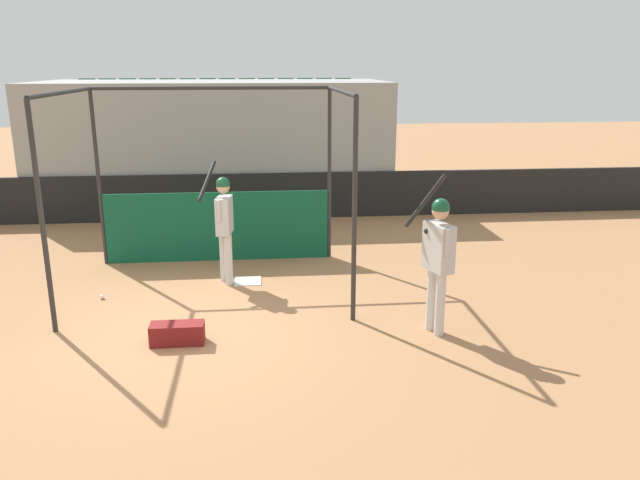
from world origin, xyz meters
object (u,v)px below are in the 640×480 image
(player_waiting, at_px, (438,252))
(baseball, at_px, (102,297))
(player_batter, at_px, (224,219))
(equipment_bag, at_px, (177,333))

(player_waiting, height_order, baseball, player_waiting)
(player_batter, distance_m, player_waiting, 3.74)
(baseball, bearing_deg, equipment_bag, -51.89)
(player_waiting, bearing_deg, baseball, 52.09)
(player_waiting, height_order, equipment_bag, player_waiting)
(player_waiting, xyz_separation_m, equipment_bag, (-3.46, -0.03, -1.01))
(baseball, bearing_deg, player_batter, 17.34)
(player_batter, xyz_separation_m, baseball, (-1.91, -0.60, -1.06))
(player_batter, height_order, player_waiting, player_waiting)
(equipment_bag, relative_size, baseball, 9.46)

